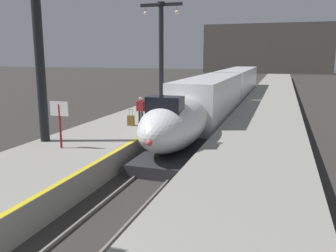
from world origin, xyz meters
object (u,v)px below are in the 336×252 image
at_px(station_column_mid, 37,24).
at_px(passenger_near_edge, 141,108).
at_px(departure_info_board, 60,115).
at_px(rolling_suitcase, 131,121).
at_px(station_column_far, 161,42).
at_px(highspeed_train_main, 224,92).

height_order(station_column_mid, passenger_near_edge, station_column_mid).
height_order(passenger_near_edge, departure_info_board, departure_info_board).
bearing_deg(station_column_mid, rolling_suitcase, 63.19).
height_order(station_column_far, departure_info_board, station_column_far).
xyz_separation_m(rolling_suitcase, departure_info_board, (-0.88, -5.76, 1.20)).
bearing_deg(station_column_far, rolling_suitcase, -79.11).
xyz_separation_m(station_column_far, departure_info_board, (1.56, -18.47, -3.86)).
relative_size(station_column_mid, passenger_near_edge, 5.44).
bearing_deg(highspeed_train_main, passenger_near_edge, -103.54).
distance_m(passenger_near_edge, rolling_suitcase, 0.94).
bearing_deg(passenger_near_edge, rolling_suitcase, -136.30).
relative_size(station_column_far, rolling_suitcase, 9.04).
xyz_separation_m(station_column_mid, rolling_suitcase, (2.44, 4.84, -5.22)).
bearing_deg(highspeed_train_main, station_column_mid, -108.43).
bearing_deg(rolling_suitcase, departure_info_board, -98.72).
height_order(station_column_far, passenger_near_edge, station_column_far).
height_order(highspeed_train_main, station_column_far, station_column_far).
bearing_deg(station_column_mid, highspeed_train_main, 71.57).
xyz_separation_m(station_column_mid, station_column_far, (0.00, 17.54, -0.16)).
distance_m(station_column_mid, departure_info_board, 4.41).
relative_size(highspeed_train_main, departure_info_board, 18.27).
relative_size(highspeed_train_main, rolling_suitcase, 39.44).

